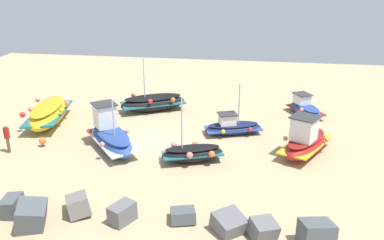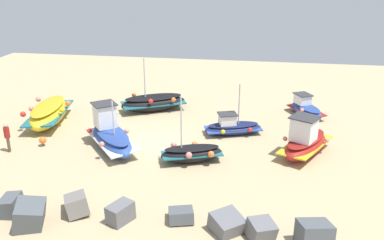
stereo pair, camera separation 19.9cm
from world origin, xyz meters
The scene contains 11 objects.
ground_plane centered at (0.00, 0.00, 0.00)m, with size 46.83×46.83×0.00m, color tan.
fishing_boat_0 centered at (1.51, -5.61, 0.62)m, with size 4.94×3.65×4.01m.
fishing_boat_1 centered at (-4.47, -2.14, 0.46)m, with size 3.89×2.50×3.25m.
fishing_boat_2 centered at (7.80, -2.01, 0.73)m, with size 3.03×5.62×1.44m.
fishing_boat_3 centered at (2.35, 1.14, 0.76)m, with size 4.41×4.90×3.11m.
fishing_boat_4 centered at (-9.33, -6.47, 0.50)m, with size 2.69×3.53×1.47m.
fishing_boat_5 centered at (-8.70, 0.28, 0.77)m, with size 3.47×4.49×2.42m.
fishing_boat_6 centered at (-2.59, 2.17, 0.49)m, with size 3.61×2.34×3.74m.
person_walking centered at (7.93, 2.60, 0.98)m, with size 0.32×0.32×1.71m.
breakwater_rocks centered at (-0.65, 8.40, 0.42)m, with size 18.03×2.86×1.33m.
mooring_buoy_0 centered at (6.41, 1.56, 0.36)m, with size 0.43×0.43×0.57m.
Camera 1 is at (-5.73, 22.46, 10.13)m, focal length 39.14 mm.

